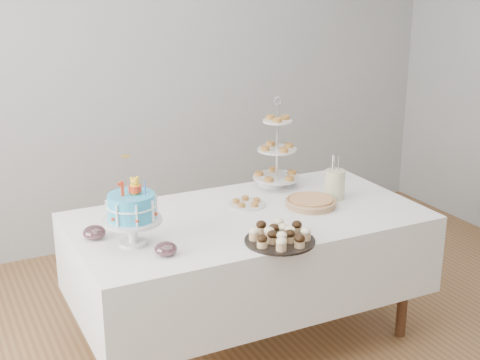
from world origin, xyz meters
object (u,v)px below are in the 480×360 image
pastry_plate (247,203)px  birthday_cake (133,222)px  table (248,253)px  utensil_pitcher (335,183)px  pie (311,202)px  plate_stack (273,179)px  tiered_stand (277,150)px  jam_bowl_b (94,233)px  cupcake_tray (280,235)px  jam_bowl_a (166,249)px

pastry_plate → birthday_cake: bearing=-161.6°
table → utensil_pitcher: utensil_pitcher is taller
pie → plate_stack: (-0.01, 0.44, 0.01)m
tiered_stand → jam_bowl_b: tiered_stand is taller
cupcake_tray → utensil_pitcher: (0.61, 0.42, 0.05)m
birthday_cake → utensil_pitcher: size_ratio=1.71×
table → utensil_pitcher: bearing=1.8°
cupcake_tray → pastry_plate: cupcake_tray is taller
cupcake_tray → pie: size_ratio=1.20×
utensil_pitcher → jam_bowl_b: bearing=-177.5°
pie → pastry_plate: (-0.32, 0.18, -0.01)m
pastry_plate → jam_bowl_a: (-0.65, -0.44, 0.02)m
birthday_cake → table: bearing=15.5°
birthday_cake → cupcake_tray: birthday_cake is taller
table → cupcake_tray: bearing=-94.0°
cupcake_tray → table: bearing=86.0°
birthday_cake → cupcake_tray: size_ratio=1.27×
tiered_stand → utensil_pitcher: tiered_stand is taller
pastry_plate → table: bearing=-114.7°
birthday_cake → jam_bowl_a: 0.23m
birthday_cake → plate_stack: (1.06, 0.51, -0.09)m
jam_bowl_a → jam_bowl_b: bearing=126.0°
tiered_stand → plate_stack: 0.21m
pie → tiered_stand: tiered_stand is taller
tiered_stand → jam_bowl_b: bearing=-166.1°
cupcake_tray → pie: 0.55m
cupcake_tray → tiered_stand: size_ratio=0.62×
plate_stack → pie: bearing=-89.3°
plate_stack → utensil_pitcher: (0.20, -0.38, 0.06)m
plate_stack → birthday_cake: bearing=-154.4°
pastry_plate → tiered_stand: bearing=34.1°
utensil_pitcher → birthday_cake: bearing=-170.4°
cupcake_tray → jam_bowl_b: cupcake_tray is taller
pie → jam_bowl_b: jam_bowl_b is taller
pie → cupcake_tray: bearing=-138.6°
tiered_stand → pie: bearing=-89.4°
table → plate_stack: (0.38, 0.40, 0.26)m
birthday_cake → plate_stack: 1.18m
birthday_cake → tiered_stand: size_ratio=0.79×
pastry_plate → utensil_pitcher: bearing=-13.4°
cupcake_tray → pie: bearing=41.4°
table → utensil_pitcher: 0.66m
jam_bowl_b → pastry_plate: bearing=5.7°
pie → tiered_stand: (-0.00, 0.39, 0.21)m
table → jam_bowl_a: jam_bowl_a is taller
cupcake_tray → plate_stack: size_ratio=1.94×
birthday_cake → tiered_stand: tiered_stand is taller
pie → jam_bowl_b: (-1.22, 0.09, 0.01)m
cupcake_tray → plate_stack: bearing=63.2°
table → tiered_stand: 0.69m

